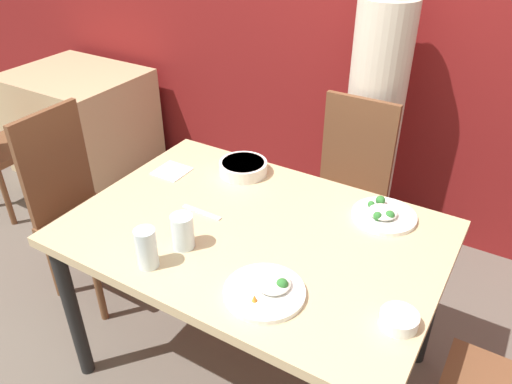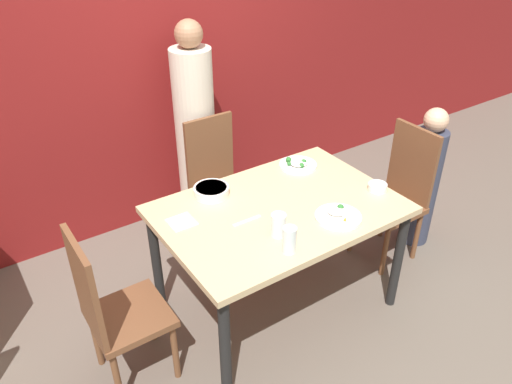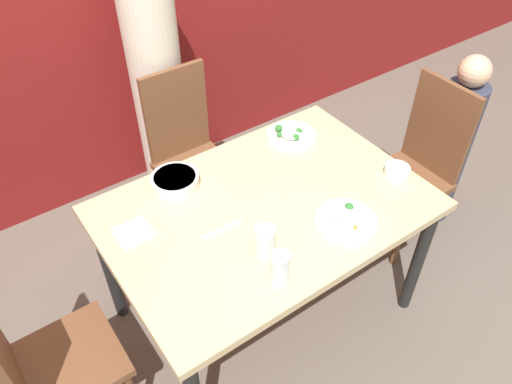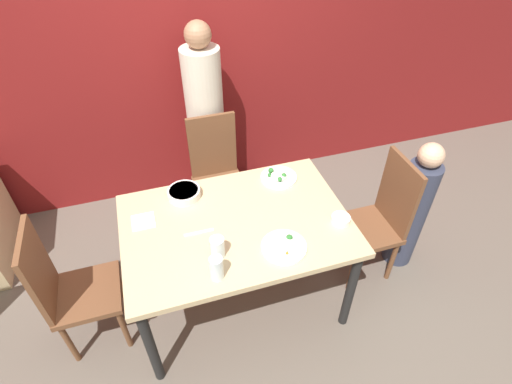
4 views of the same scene
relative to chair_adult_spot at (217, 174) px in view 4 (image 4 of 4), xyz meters
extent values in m
plane|color=#60564C|center=(-0.06, -0.83, -0.52)|extent=(10.00, 10.00, 0.00)
cube|color=maroon|center=(-0.06, 0.61, 0.83)|extent=(10.00, 0.06, 2.70)
cube|color=tan|center=(-0.06, -0.83, 0.24)|extent=(1.39, 0.96, 0.04)
cylinder|color=black|center=(-0.69, -1.24, -0.15)|extent=(0.06, 0.06, 0.73)
cylinder|color=black|center=(0.58, -1.24, -0.15)|extent=(0.06, 0.06, 0.73)
cylinder|color=black|center=(-0.69, -0.41, -0.15)|extent=(0.06, 0.06, 0.73)
cylinder|color=black|center=(0.58, -0.41, -0.15)|extent=(0.06, 0.06, 0.73)
cube|color=brown|center=(0.00, -0.08, -0.09)|extent=(0.40, 0.40, 0.04)
cube|color=brown|center=(0.00, 0.11, 0.20)|extent=(0.38, 0.03, 0.55)
cylinder|color=brown|center=(-0.17, -0.24, -0.32)|extent=(0.04, 0.04, 0.40)
cylinder|color=brown|center=(0.17, -0.24, -0.32)|extent=(0.04, 0.04, 0.40)
cylinder|color=brown|center=(-0.17, 0.09, -0.32)|extent=(0.04, 0.04, 0.40)
cylinder|color=brown|center=(0.17, 0.09, -0.32)|extent=(0.04, 0.04, 0.40)
cube|color=brown|center=(0.91, -0.84, -0.09)|extent=(0.40, 0.40, 0.04)
cube|color=brown|center=(1.09, -0.84, 0.20)|extent=(0.03, 0.38, 0.55)
cylinder|color=brown|center=(0.74, -0.68, -0.32)|extent=(0.04, 0.04, 0.40)
cylinder|color=brown|center=(0.74, -1.01, -0.32)|extent=(0.04, 0.04, 0.40)
cylinder|color=brown|center=(1.07, -0.68, -0.32)|extent=(0.04, 0.04, 0.40)
cylinder|color=brown|center=(1.07, -1.01, -0.32)|extent=(0.04, 0.04, 0.40)
cube|color=brown|center=(-1.02, -0.81, -0.09)|extent=(0.40, 0.40, 0.04)
cube|color=brown|center=(-1.21, -0.81, 0.20)|extent=(0.03, 0.38, 0.55)
cylinder|color=brown|center=(-0.86, -0.98, -0.32)|extent=(0.04, 0.04, 0.40)
cylinder|color=brown|center=(-0.86, -0.65, -0.32)|extent=(0.04, 0.04, 0.40)
cylinder|color=brown|center=(-1.19, -0.98, -0.32)|extent=(0.04, 0.04, 0.40)
cylinder|color=brown|center=(-1.19, -0.65, -0.32)|extent=(0.04, 0.04, 0.40)
cylinder|color=beige|center=(0.00, 0.31, 0.20)|extent=(0.30, 0.30, 1.43)
sphere|color=#9E7051|center=(0.00, 0.31, 1.01)|extent=(0.20, 0.20, 0.20)
cylinder|color=#33384C|center=(1.26, -0.84, -0.06)|extent=(0.22, 0.22, 0.92)
sphere|color=#DBAD89|center=(1.26, -0.84, 0.49)|extent=(0.17, 0.17, 0.17)
cylinder|color=silver|center=(-0.32, -0.49, 0.28)|extent=(0.22, 0.22, 0.06)
cylinder|color=#BC5123|center=(-0.32, -0.49, 0.31)|extent=(0.19, 0.19, 0.01)
cylinder|color=white|center=(0.34, -0.50, 0.26)|extent=(0.25, 0.25, 0.02)
ellipsoid|color=white|center=(0.33, -0.51, 0.29)|extent=(0.11, 0.11, 0.03)
sphere|color=#2D702D|center=(0.36, -0.53, 0.29)|extent=(0.04, 0.04, 0.04)
sphere|color=#2D702D|center=(0.28, -0.48, 0.29)|extent=(0.03, 0.03, 0.03)
sphere|color=#2D702D|center=(0.30, -0.44, 0.29)|extent=(0.04, 0.04, 0.04)
sphere|color=#2D702D|center=(0.33, -0.55, 0.29)|extent=(0.03, 0.03, 0.03)
cylinder|color=white|center=(0.15, -1.11, 0.26)|extent=(0.26, 0.26, 0.02)
ellipsoid|color=white|center=(0.16, -1.08, 0.29)|extent=(0.11, 0.11, 0.03)
sphere|color=#2D702D|center=(0.19, -1.07, 0.29)|extent=(0.04, 0.04, 0.04)
cone|color=orange|center=(0.15, -1.16, 0.29)|extent=(0.02, 0.02, 0.02)
cone|color=orange|center=(0.18, -1.08, 0.29)|extent=(0.02, 0.02, 0.03)
cylinder|color=white|center=(0.56, -1.01, 0.28)|extent=(0.12, 0.12, 0.04)
cylinder|color=white|center=(0.56, -1.01, 0.30)|extent=(0.10, 0.10, 0.01)
cylinder|color=silver|center=(-0.22, -1.04, 0.32)|extent=(0.08, 0.08, 0.13)
cylinder|color=silver|center=(-0.26, -1.19, 0.33)|extent=(0.07, 0.07, 0.15)
cube|color=white|center=(-0.60, -0.65, 0.26)|extent=(0.14, 0.14, 0.01)
cube|color=silver|center=(-0.29, -0.84, 0.26)|extent=(0.18, 0.02, 0.01)
camera|label=1|loc=(0.73, -2.13, 1.39)|focal=35.00mm
camera|label=2|loc=(-1.53, -2.77, 1.87)|focal=35.00mm
camera|label=3|loc=(-1.00, -2.08, 1.77)|focal=35.00mm
camera|label=4|loc=(-0.46, -2.51, 2.01)|focal=28.00mm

